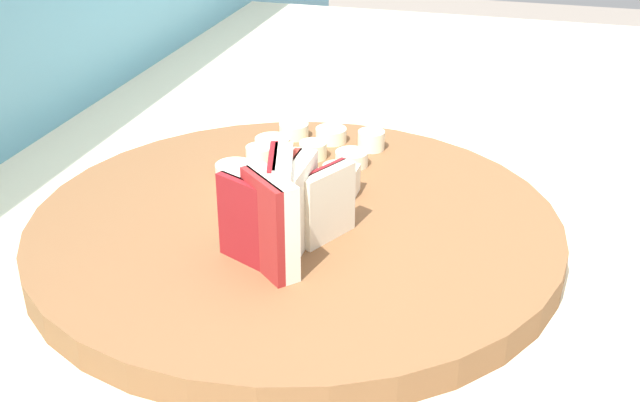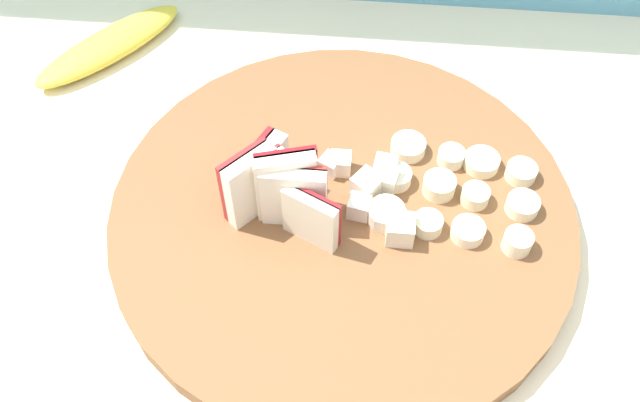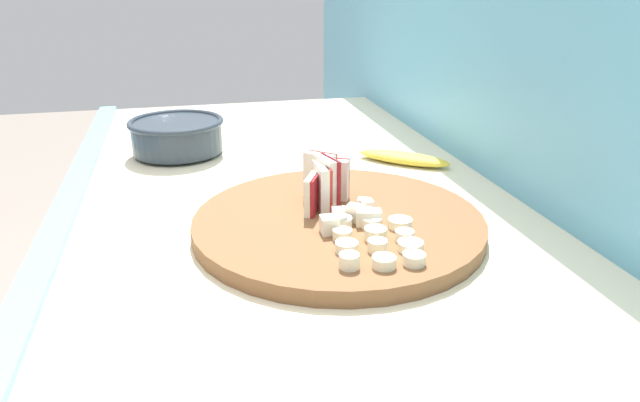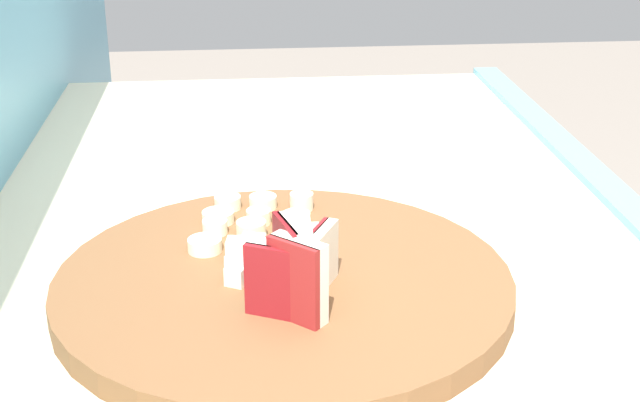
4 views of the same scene
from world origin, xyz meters
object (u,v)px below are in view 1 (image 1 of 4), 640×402
object	(u,v)px
apple_dice_pile	(293,189)
banana_slice_rows	(304,158)
apple_wedge_fan	(281,213)
cutting_board	(295,230)

from	to	relation	value
apple_dice_pile	banana_slice_rows	distance (m)	0.06
apple_wedge_fan	cutting_board	bearing A→B (deg)	7.61
cutting_board	apple_dice_pile	xyz separation A→B (m)	(0.03, 0.01, 0.02)
cutting_board	apple_wedge_fan	distance (m)	0.07
apple_wedge_fan	banana_slice_rows	world-z (taller)	apple_wedge_fan
cutting_board	apple_dice_pile	distance (m)	0.03
cutting_board	apple_wedge_fan	bearing A→B (deg)	-172.39
cutting_board	banana_slice_rows	world-z (taller)	banana_slice_rows
cutting_board	apple_wedge_fan	world-z (taller)	apple_wedge_fan
apple_wedge_fan	banana_slice_rows	xyz separation A→B (m)	(0.14, 0.03, -0.02)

